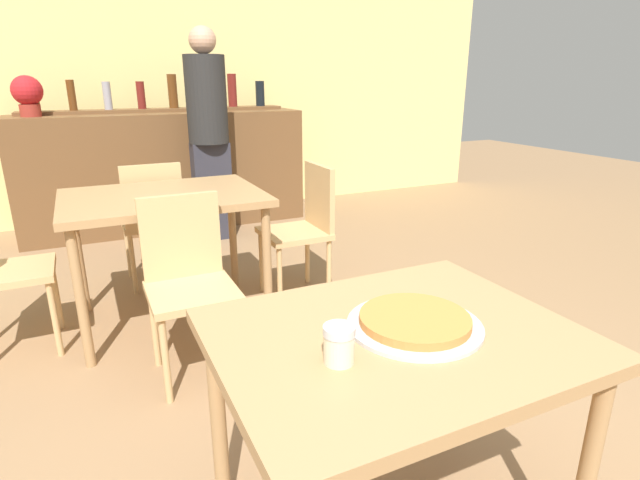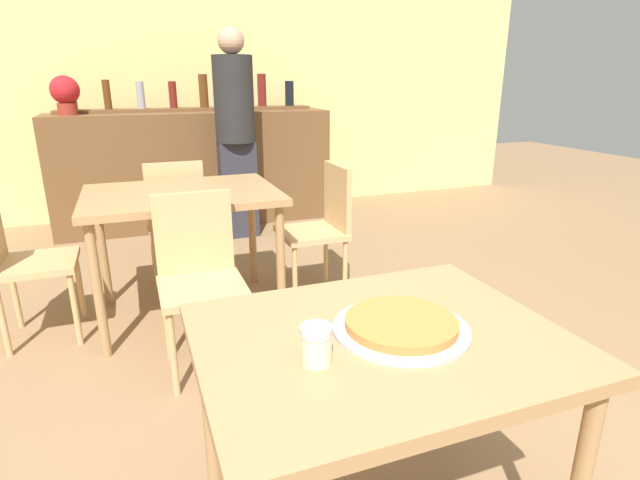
% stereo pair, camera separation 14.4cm
% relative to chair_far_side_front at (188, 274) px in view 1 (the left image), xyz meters
% --- Properties ---
extents(wall_back, '(8.00, 0.05, 2.80)m').
position_rel_chair_far_side_front_xyz_m(wall_back, '(0.33, 3.15, 0.90)').
color(wall_back, '#EAD684').
rests_on(wall_back, ground_plane).
extents(dining_table_near, '(0.99, 0.78, 0.73)m').
position_rel_chair_far_side_front_xyz_m(dining_table_near, '(0.33, -1.25, 0.14)').
color(dining_table_near, '#A87F51').
rests_on(dining_table_near, ground_plane).
extents(dining_table_far, '(1.08, 0.82, 0.77)m').
position_rel_chair_far_side_front_xyz_m(dining_table_far, '(0.00, 0.58, 0.18)').
color(dining_table_far, '#A87F51').
rests_on(dining_table_far, ground_plane).
extents(bar_counter, '(2.60, 0.56, 1.09)m').
position_rel_chair_far_side_front_xyz_m(bar_counter, '(0.33, 2.65, 0.04)').
color(bar_counter, brown).
rests_on(bar_counter, ground_plane).
extents(bar_back_shelf, '(2.39, 0.24, 0.34)m').
position_rel_chair_far_side_front_xyz_m(bar_back_shelf, '(0.39, 2.79, 0.66)').
color(bar_back_shelf, brown).
rests_on(bar_back_shelf, bar_counter).
extents(chair_far_side_front, '(0.40, 0.40, 0.87)m').
position_rel_chair_far_side_front_xyz_m(chair_far_side_front, '(0.00, 0.00, 0.00)').
color(chair_far_side_front, tan).
rests_on(chair_far_side_front, ground_plane).
extents(chair_far_side_back, '(0.40, 0.40, 0.87)m').
position_rel_chair_far_side_front_xyz_m(chair_far_side_back, '(0.00, 1.16, 0.00)').
color(chair_far_side_back, tan).
rests_on(chair_far_side_back, ground_plane).
extents(chair_far_side_right, '(0.40, 0.40, 0.87)m').
position_rel_chair_far_side_front_xyz_m(chair_far_side_right, '(0.87, 0.58, 0.00)').
color(chair_far_side_right, tan).
rests_on(chair_far_side_right, ground_plane).
extents(pizza_tray, '(0.38, 0.38, 0.04)m').
position_rel_chair_far_side_front_xyz_m(pizza_tray, '(0.40, -1.25, 0.24)').
color(pizza_tray, '#B7B7BC').
rests_on(pizza_tray, dining_table_near).
extents(cheese_shaker, '(0.08, 0.08, 0.10)m').
position_rel_chair_far_side_front_xyz_m(cheese_shaker, '(0.12, -1.32, 0.28)').
color(cheese_shaker, beige).
rests_on(cheese_shaker, dining_table_near).
extents(person_standing, '(0.34, 0.34, 1.80)m').
position_rel_chair_far_side_front_xyz_m(person_standing, '(0.63, 2.07, 0.48)').
color(person_standing, '#2D2D38').
rests_on(person_standing, ground_plane).
extents(potted_plant, '(0.24, 0.24, 0.33)m').
position_rel_chair_far_side_front_xyz_m(potted_plant, '(-0.72, 2.60, 0.77)').
color(potted_plant, maroon).
rests_on(potted_plant, bar_counter).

